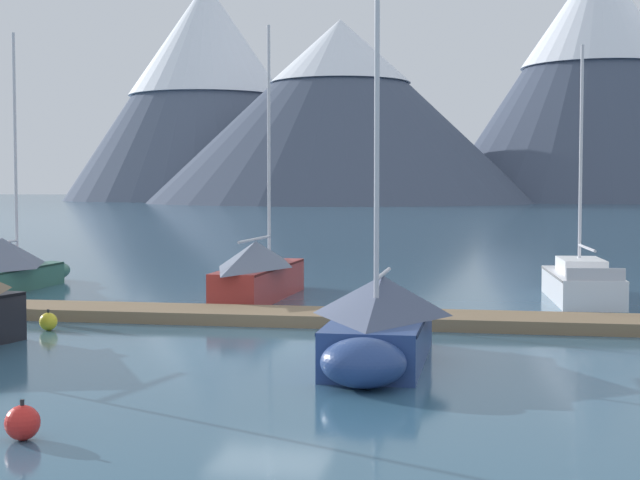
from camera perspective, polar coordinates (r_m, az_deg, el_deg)
The scene contains 11 objects.
ground_plane at distance 21.01m, azimuth -2.98°, elevation -6.36°, with size 700.00×700.00×0.00m, color #335B75.
mountain_west_summit at distance 237.53m, azimuth -6.67°, elevation 9.03°, with size 67.66×67.66×52.13m.
mountain_central_massif at distance 202.15m, azimuth 1.18°, elevation 7.69°, with size 79.57×79.57×37.65m.
mountain_shoulder_ridge at distance 226.94m, azimuth 15.93°, elevation 9.42°, with size 70.21×70.21×54.41m.
dock at distance 24.85m, azimuth -0.84°, elevation -4.53°, with size 27.97×2.23×0.30m.
sailboat_nearest_berth at distance 34.04m, azimuth -17.64°, elevation -1.43°, with size 1.71×6.81×8.59m.
sailboat_mid_dock_port at distance 29.97m, azimuth -3.46°, elevation -1.79°, with size 1.72×7.36×8.52m.
sailboat_mid_dock_starboard at distance 19.12m, azimuth 3.50°, elevation -4.87°, with size 2.03×5.59×7.87m.
sailboat_far_berth at distance 31.06m, azimuth 14.92°, elevation -2.36°, with size 2.16×6.66×7.77m.
mooring_buoy_channel_marker at distance 24.39m, azimuth -15.64°, elevation -4.62°, with size 0.43×0.43×0.51m.
mooring_buoy_inner_mooring at distance 14.14m, azimuth -17.04°, elevation -10.20°, with size 0.48×0.48×0.56m.
Camera 1 is at (4.81, -20.15, 3.48)m, focal length 54.60 mm.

